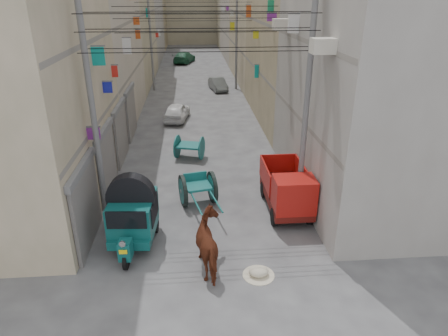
{
  "coord_description": "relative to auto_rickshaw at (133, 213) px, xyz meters",
  "views": [
    {
      "loc": [
        -0.3,
        -7.12,
        7.87
      ],
      "look_at": [
        0.8,
        6.5,
        1.84
      ],
      "focal_mm": 32.0,
      "sensor_mm": 36.0,
      "label": 1
    }
  ],
  "objects": [
    {
      "name": "distant_car_green",
      "position": [
        1.29,
        38.12,
        -0.49
      ],
      "size": [
        2.96,
        4.83,
        1.31
      ],
      "primitive_type": "imported",
      "rotation": [
        0.0,
        0.0,
        2.87
      ],
      "color": "#1E5739",
      "rests_on": "ground"
    },
    {
      "name": "horse",
      "position": [
        2.55,
        -1.59,
        -0.27
      ],
      "size": [
        1.35,
        2.22,
        1.75
      ],
      "primitive_type": "imported",
      "rotation": [
        0.0,
        0.0,
        3.35
      ],
      "color": "brown",
      "rests_on": "ground"
    },
    {
      "name": "overhead_cables",
      "position": [
        2.4,
        9.81,
        5.62
      ],
      "size": [
        7.4,
        22.52,
        1.12
      ],
      "color": "black",
      "rests_on": "ground"
    },
    {
      "name": "utility_poles",
      "position": [
        2.4,
        12.41,
        2.86
      ],
      "size": [
        7.4,
        22.2,
        8.0
      ],
      "color": "slate",
      "rests_on": "ground"
    },
    {
      "name": "building_row_right",
      "position": [
        10.4,
        29.53,
        5.32
      ],
      "size": [
        8.0,
        62.0,
        14.0
      ],
      "color": "#9A9590",
      "rests_on": "ground"
    },
    {
      "name": "shutters_left",
      "position": [
        -1.52,
        5.78,
        0.35
      ],
      "size": [
        0.18,
        14.4,
        2.88
      ],
      "color": "#4E4E53",
      "rests_on": "ground"
    },
    {
      "name": "distant_car_white",
      "position": [
        1.05,
        14.34,
        -0.56
      ],
      "size": [
        1.9,
        3.58,
        1.16
      ],
      "primitive_type": "imported",
      "rotation": [
        0.0,
        0.0,
        2.98
      ],
      "color": "silver",
      "rests_on": "ground"
    },
    {
      "name": "second_cart",
      "position": [
        1.87,
        7.46,
        -0.5
      ],
      "size": [
        1.63,
        1.52,
        1.2
      ],
      "rotation": [
        0.0,
        0.0,
        -0.28
      ],
      "color": "#155C5A",
      "rests_on": "ground"
    },
    {
      "name": "building_row_left",
      "position": [
        -5.59,
        29.53,
        5.32
      ],
      "size": [
        8.0,
        62.0,
        14.0
      ],
      "color": "#C2AE93",
      "rests_on": "ground"
    },
    {
      "name": "mini_truck",
      "position": [
        5.6,
        1.45,
        -0.24
      ],
      "size": [
        1.54,
        3.36,
        1.89
      ],
      "rotation": [
        0.0,
        0.0,
        0.0
      ],
      "color": "black",
      "rests_on": "ground"
    },
    {
      "name": "signboards",
      "position": [
        2.39,
        17.06,
        2.29
      ],
      "size": [
        8.22,
        40.52,
        5.67
      ],
      "color": "silver",
      "rests_on": "ground"
    },
    {
      "name": "end_cap_building",
      "position": [
        2.4,
        61.41,
        5.36
      ],
      "size": [
        22.0,
        10.0,
        13.0
      ],
      "primitive_type": "cube",
      "color": "#B1A68B",
      "rests_on": "ground"
    },
    {
      "name": "tonga_cart",
      "position": [
        2.2,
        2.59,
        -0.47
      ],
      "size": [
        1.67,
        3.04,
        1.3
      ],
      "rotation": [
        0.0,
        0.0,
        0.22
      ],
      "color": "black",
      "rests_on": "ground"
    },
    {
      "name": "distant_car_grey",
      "position": [
        4.37,
        22.96,
        -0.61
      ],
      "size": [
        1.66,
        3.36,
        1.06
      ],
      "primitive_type": "imported",
      "rotation": [
        0.0,
        0.0,
        0.17
      ],
      "color": "#4C514F",
      "rests_on": "ground"
    },
    {
      "name": "feed_sack",
      "position": [
        3.93,
        -2.07,
        -0.99
      ],
      "size": [
        0.6,
        0.48,
        0.3
      ],
      "primitive_type": "ellipsoid",
      "color": "beige",
      "rests_on": "ground"
    },
    {
      "name": "auto_rickshaw",
      "position": [
        0.0,
        0.0,
        0.0
      ],
      "size": [
        1.71,
        2.8,
        1.94
      ],
      "rotation": [
        0.0,
        0.0,
        -0.07
      ],
      "color": "black",
      "rests_on": "ground"
    },
    {
      "name": "ac_units",
      "position": [
        6.05,
        3.07,
        6.29
      ],
      "size": [
        0.7,
        6.55,
        3.35
      ],
      "color": "beige",
      "rests_on": "ground"
    }
  ]
}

